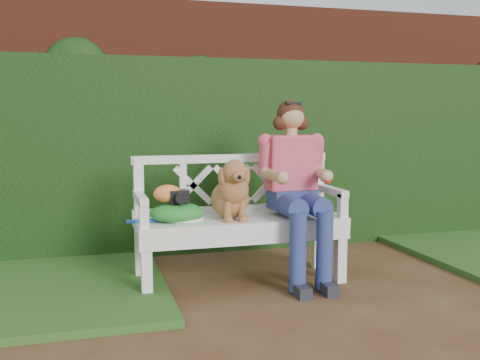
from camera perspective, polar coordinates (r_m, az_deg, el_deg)
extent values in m
plane|color=#4D2A16|center=(3.76, 11.23, -12.35)|extent=(60.00, 60.00, 0.00)
cube|color=maroon|center=(5.32, 2.11, 5.40)|extent=(10.00, 0.30, 2.20)
cube|color=#224414|center=(5.12, 2.86, 2.55)|extent=(10.00, 0.18, 1.70)
cube|color=black|center=(3.90, -6.31, -1.67)|extent=(0.15, 0.12, 0.09)
ellipsoid|color=orange|center=(3.91, -7.37, -1.39)|extent=(0.21, 0.16, 0.13)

